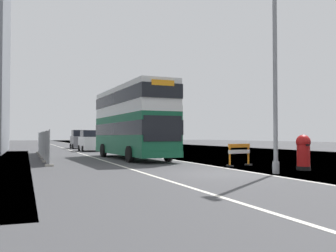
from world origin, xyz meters
TOP-DOWN VIEW (x-y plane):
  - ground at (0.50, 0.13)m, footprint 140.00×280.00m
  - double_decker_bus at (-0.75, 11.42)m, footprint 3.19×11.40m
  - lamppost_foreground at (2.13, -0.90)m, footprint 0.29×0.70m
  - red_pillar_postbox at (4.38, 0.05)m, footprint 0.67×0.67m
  - roadworks_barrier at (2.89, 3.23)m, footprint 1.60×0.82m
  - construction_site_fence at (-6.55, 14.88)m, footprint 0.44×17.20m
  - car_oncoming_near at (-1.31, 26.19)m, footprint 2.08×4.48m
  - car_receding_mid at (-1.25, 35.62)m, footprint 1.97×4.15m

SIDE VIEW (x-z plane):
  - ground at x=0.50m, z-range -0.10..0.00m
  - roadworks_barrier at x=2.89m, z-range 0.15..1.32m
  - red_pillar_postbox at x=4.38m, z-range 0.08..1.73m
  - construction_site_fence at x=-6.55m, z-range -0.04..1.89m
  - car_oncoming_near at x=-1.31m, z-range -0.06..2.14m
  - car_receding_mid at x=-1.25m, z-range -0.08..2.30m
  - double_decker_bus at x=-0.75m, z-range 0.16..5.11m
  - lamppost_foreground at x=2.13m, z-range -0.24..9.38m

